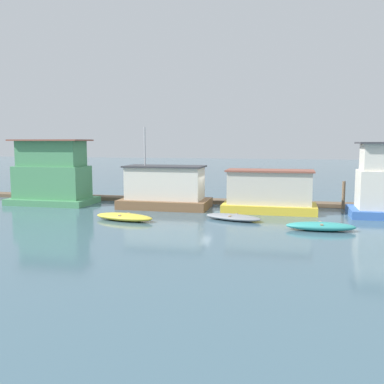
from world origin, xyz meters
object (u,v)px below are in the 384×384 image
houseboat_green (52,175)px  mooring_post_far_right (343,195)px  dinghy_grey (233,217)px  dinghy_teal (321,226)px  mooring_post_near_left (361,200)px  houseboat_yellow (269,192)px  houseboat_brown (165,189)px  dinghy_yellow (124,217)px

houseboat_green → mooring_post_far_right: size_ratio=3.17×
dinghy_grey → mooring_post_far_right: (7.63, 6.58, 0.88)m
houseboat_green → dinghy_teal: (21.07, -6.33, -2.12)m
dinghy_teal → mooring_post_near_left: (3.47, 8.77, 0.52)m
houseboat_yellow → houseboat_green: bearing=179.4°
houseboat_brown → mooring_post_far_right: 13.76m
houseboat_green → dinghy_yellow: 10.70m
dinghy_teal → houseboat_green: bearing=163.3°
dinghy_yellow → mooring_post_far_right: mooring_post_far_right is taller
houseboat_brown → houseboat_green: bearing=180.0°
dinghy_yellow → mooring_post_near_left: size_ratio=2.86×
mooring_post_far_right → mooring_post_near_left: (1.25, 0.00, -0.31)m
houseboat_brown → dinghy_yellow: 6.09m
houseboat_green → houseboat_brown: size_ratio=0.99×
dinghy_grey → dinghy_teal: bearing=-22.1°
houseboat_brown → dinghy_teal: (11.31, -6.32, -1.25)m
dinghy_grey → mooring_post_near_left: 11.06m
dinghy_grey → mooring_post_near_left: bearing=36.5°
mooring_post_far_right → houseboat_yellow: bearing=-154.4°
mooring_post_far_right → houseboat_brown: bearing=-169.7°
houseboat_brown → mooring_post_near_left: 15.00m
dinghy_grey → mooring_post_near_left: size_ratio=2.72×
houseboat_green → dinghy_grey: 16.34m
dinghy_grey → dinghy_teal: size_ratio=1.04×
mooring_post_far_right → mooring_post_near_left: bearing=0.0°
dinghy_grey → houseboat_brown: bearing=145.0°
houseboat_green → dinghy_grey: (15.66, -4.13, -2.17)m
houseboat_brown → mooring_post_near_left: size_ratio=4.50×
mooring_post_near_left → dinghy_yellow: bearing=-152.3°
dinghy_teal → houseboat_yellow: bearing=118.0°
houseboat_brown → mooring_post_far_right: (13.53, 2.45, -0.43)m
houseboat_green → dinghy_yellow: size_ratio=1.55×
houseboat_green → dinghy_teal: size_ratio=1.70×
dinghy_grey → dinghy_yellow: bearing=-166.0°
dinghy_yellow → mooring_post_near_left: mooring_post_near_left is taller
dinghy_yellow → houseboat_yellow: bearing=32.0°
houseboat_brown → dinghy_grey: (5.91, -4.13, -1.31)m
dinghy_yellow → dinghy_teal: (12.38, -0.46, 0.01)m
houseboat_green → mooring_post_near_left: houseboat_green is taller
dinghy_teal → mooring_post_far_right: (2.22, 8.77, 0.82)m
dinghy_yellow → mooring_post_near_left: (15.84, 8.31, 0.53)m
houseboat_green → houseboat_brown: (9.76, -0.00, -0.87)m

